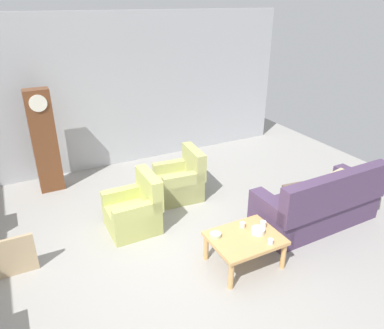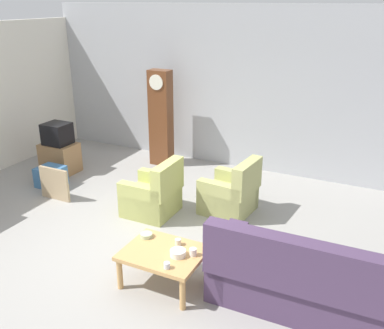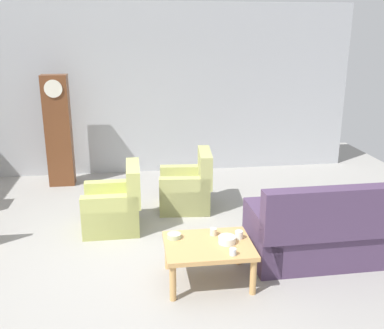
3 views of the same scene
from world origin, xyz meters
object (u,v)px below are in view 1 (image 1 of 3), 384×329
Objects in this scene: armchair_olive_near at (135,212)px; bowl_shallow_green at (215,235)px; coffee_table_wood at (245,241)px; couch_floral at (318,205)px; cup_white_porcelain at (263,224)px; cup_blue_rimmed at (271,242)px; armchair_olive_far at (180,181)px; bowl_white_stacked at (258,231)px; grandfather_clock at (44,141)px; cup_cream_tall at (242,225)px; framed_picture_leaning at (12,257)px.

bowl_shallow_green is (0.71, -1.34, 0.17)m from armchair_olive_near.
coffee_table_wood is at bearing -55.08° from armchair_olive_near.
couch_floral is 1.29m from cup_white_porcelain.
couch_floral reaches higher than cup_blue_rimmed.
armchair_olive_near is 1.86m from coffee_table_wood.
bowl_shallow_green is (-0.40, -1.94, 0.17)m from armchair_olive_far.
armchair_olive_near reaches higher than cup_white_porcelain.
bowl_shallow_green is (-0.56, 0.20, -0.01)m from bowl_white_stacked.
bowl_shallow_green is at bearing -62.89° from grandfather_clock.
couch_floral is 4.99m from grandfather_clock.
coffee_table_wood is (-1.63, -0.27, 0.04)m from couch_floral.
armchair_olive_far is 12.63× the size of cup_blue_rimmed.
bowl_shallow_green is (-0.72, 0.11, -0.02)m from cup_white_porcelain.
cup_cream_tall is (-1.53, -0.06, 0.14)m from couch_floral.
armchair_olive_near is at bearing 117.86° from bowl_shallow_green.
grandfather_clock is at bearing 116.61° from armchair_olive_near.
cup_blue_rimmed is 0.74m from bowl_shallow_green.
grandfather_clock is at bearing 125.06° from cup_white_porcelain.
couch_floral is 1.99m from bowl_shallow_green.
armchair_olive_far is at bearing 89.01° from coffee_table_wood.
coffee_table_wood is at bearing 126.14° from cup_blue_rimmed.
framed_picture_leaning is 3.14m from cup_cream_tall.
couch_floral is 29.04× the size of cup_blue_rimmed.
bowl_white_stacked is (-0.15, -0.09, -0.01)m from cup_white_porcelain.
couch_floral is at bearing 2.20° from bowl_shallow_green.
armchair_olive_near is 12.63× the size of cup_blue_rimmed.
armchair_olive_far is 0.96× the size of coffee_table_wood.
couch_floral is 23.12× the size of cup_white_porcelain.
framed_picture_leaning reaches higher than coffee_table_wood.
couch_floral is at bearing 11.00° from bowl_white_stacked.
armchair_olive_near reaches higher than bowl_white_stacked.
cup_white_porcelain is (0.32, -2.05, 0.19)m from armchair_olive_far.
armchair_olive_far is at bearing 91.61° from cup_cream_tall.
cup_white_porcelain reaches higher than bowl_white_stacked.
cup_blue_rimmed reaches higher than bowl_shallow_green.
cup_cream_tall is (-0.27, 0.13, -0.01)m from cup_white_porcelain.
framed_picture_leaning reaches higher than bowl_shallow_green.
armchair_olive_near reaches higher than cup_blue_rimmed.
armchair_olive_far is 1.94m from cup_cream_tall.
cup_white_porcelain is 0.48× the size of bowl_white_stacked.
bowl_white_stacked is (0.11, -0.21, -0.00)m from cup_cream_tall.
armchair_olive_far is 2.13m from coffee_table_wood.
framed_picture_leaning is 2.73m from bowl_shallow_green.
grandfather_clock is (-1.01, 2.02, 0.68)m from armchair_olive_near.
armchair_olive_far is 2.16m from bowl_white_stacked.
couch_floral is at bearing 9.28° from coffee_table_wood.
cup_white_porcelain is 1.16× the size of cup_cream_tall.
cup_cream_tall is (0.05, -1.93, 0.19)m from armchair_olive_far.
armchair_olive_near is 1.00× the size of armchair_olive_far.
grandfather_clock reaches higher than cup_cream_tall.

